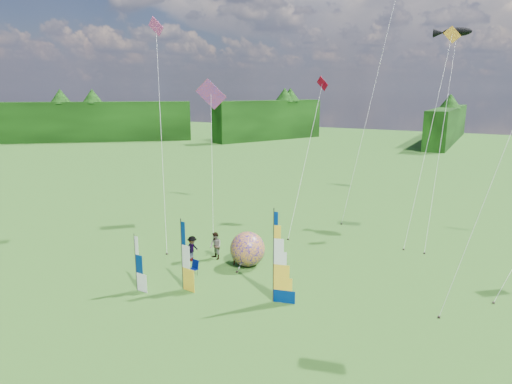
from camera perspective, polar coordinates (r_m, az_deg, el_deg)
The scene contains 18 objects.
ground at distance 23.39m, azimuth -2.61°, elevation -15.49°, with size 220.00×220.00×0.00m, color #4D7B29.
treeline_ring at distance 21.79m, azimuth -2.72°, elevation -6.19°, with size 210.00×210.00×8.00m, color #1A5611, non-canonical shape.
feather_banner_main at distance 24.00m, azimuth 2.20°, elevation -8.20°, with size 1.34×0.10×4.97m, color navy, non-canonical shape.
side_banner_left at distance 25.94m, azimuth -9.24°, elevation -7.87°, with size 1.10×0.10×4.00m, color yellow, non-canonical shape.
side_banner_far at distance 26.48m, azimuth -14.80°, elevation -8.61°, with size 0.95×0.10×3.21m, color white, non-canonical shape.
bol_inflatable at distance 29.25m, azimuth -1.07°, elevation -7.13°, with size 2.23×2.23×2.23m, color #0B0071.
spectator_a at distance 29.49m, azimuth -2.47°, elevation -7.59°, with size 0.59×0.39×1.63m, color #66594C.
spectator_b at distance 30.50m, azimuth -5.08°, elevation -6.72°, with size 0.89×0.44×1.83m, color #66594C.
spectator_c at distance 30.40m, azimuth -7.98°, elevation -7.01°, with size 1.09×0.40×1.69m, color #66594C.
spectator_d at distance 30.12m, azimuth -1.79°, elevation -7.17°, with size 0.94×0.38×1.60m, color #66594C.
camp_chair at distance 28.20m, azimuth -7.93°, elevation -9.42°, with size 0.55×0.55×0.96m, color #00093C, non-canonical shape.
kite_whale at distance 37.56m, azimuth 22.36°, elevation 8.00°, with size 3.24×14.35×17.12m, color black, non-canonical shape.
kite_rainbow_delta at distance 36.36m, azimuth -5.55°, elevation 5.36°, with size 8.50×10.57×12.82m, color red, non-canonical shape.
kite_parafoil at distance 24.88m, azimuth 29.27°, elevation 7.81°, with size 7.80×8.40×19.23m, color #B40C00, non-canonical shape.
small_kite_red at distance 37.17m, azimuth 6.36°, elevation 5.34°, with size 3.12×10.98×12.61m, color #BD0020, non-canonical shape.
small_kite_orange at distance 36.23m, azimuth 20.89°, elevation 7.30°, with size 3.18×10.48×16.26m, color orange, non-canonical shape.
small_kite_pink at distance 34.38m, azimuth -11.83°, elevation 8.32°, with size 7.99×8.93×17.11m, color #E03D9B, non-canonical shape.
small_kite_green at distance 41.37m, azimuth 14.31°, elevation 12.03°, with size 3.56×11.02×21.60m, color green, non-canonical shape.
Camera 1 is at (10.71, -17.60, 11.09)m, focal length 32.00 mm.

